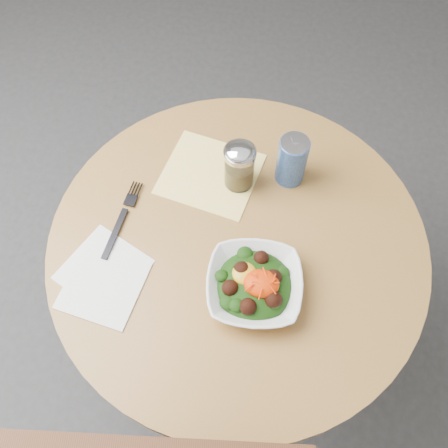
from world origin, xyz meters
TOP-DOWN VIEW (x-y plane):
  - ground at (0.00, 0.00)m, footprint 6.00×6.00m
  - table at (0.00, 0.00)m, footprint 0.90×0.90m
  - cloth_napkin at (-0.10, 0.18)m, footprint 0.27×0.26m
  - paper_napkins at (-0.29, -0.14)m, footprint 0.23×0.25m
  - salad_bowl at (0.05, -0.12)m, footprint 0.23×0.23m
  - fork at (-0.28, 0.02)m, footprint 0.05×0.22m
  - spice_shaker at (-0.02, 0.17)m, footprint 0.08×0.08m
  - beverage_can at (0.10, 0.20)m, footprint 0.07×0.07m

SIDE VIEW (x-z plane):
  - ground at x=0.00m, z-range 0.00..0.00m
  - table at x=0.00m, z-range 0.18..0.93m
  - cloth_napkin at x=-0.10m, z-range 0.75..0.75m
  - paper_napkins at x=-0.29m, z-range 0.75..0.75m
  - fork at x=-0.28m, z-range 0.75..0.76m
  - salad_bowl at x=0.05m, z-range 0.74..0.82m
  - spice_shaker at x=-0.02m, z-range 0.75..0.89m
  - beverage_can at x=0.10m, z-range 0.75..0.89m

